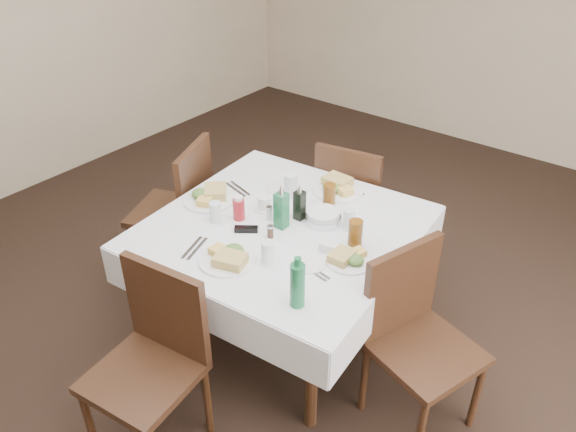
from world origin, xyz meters
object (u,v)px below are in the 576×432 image
object	(u,v)px
bread_basket	(323,217)
coffee_mug	(264,204)
green_bottle	(297,284)
chair_south	(155,351)
water_e	(349,219)
oil_cruet_dark	(299,204)
chair_north	(352,198)
oil_cruet_green	(281,209)
dining_table	(283,237)
chair_east	(414,328)
chair_west	(181,203)
ketchup_bottle	(239,208)
water_n	(291,186)
water_s	(268,253)
water_w	(216,212)

from	to	relation	value
bread_basket	coffee_mug	xyz separation A→B (m)	(-0.33, -0.10, 0.01)
coffee_mug	green_bottle	world-z (taller)	green_bottle
bread_basket	coffee_mug	size ratio (longest dim) A/B	1.75
chair_south	green_bottle	distance (m)	0.73
water_e	oil_cruet_dark	bearing A→B (deg)	-163.11
chair_north	oil_cruet_green	bearing A→B (deg)	-85.49
dining_table	chair_east	world-z (taller)	chair_east
chair_west	ketchup_bottle	xyz separation A→B (m)	(0.65, -0.15, 0.28)
dining_table	water_n	xyz separation A→B (m)	(-0.15, 0.27, 0.15)
oil_cruet_dark	dining_table	bearing A→B (deg)	-106.20
dining_table	chair_north	xyz separation A→B (m)	(-0.06, 0.81, -0.15)
chair_south	water_s	world-z (taller)	chair_south
water_w	oil_cruet_green	bearing A→B (deg)	29.79
oil_cruet_green	green_bottle	size ratio (longest dim) A/B	1.01
chair_west	oil_cruet_green	distance (m)	0.94
dining_table	coffee_mug	distance (m)	0.22
chair_south	green_bottle	world-z (taller)	green_bottle
water_s	water_w	bearing A→B (deg)	166.24
chair_west	oil_cruet_dark	size ratio (longest dim) A/B	4.49
chair_east	chair_west	bearing A→B (deg)	176.50
oil_cruet_dark	bread_basket	bearing A→B (deg)	23.37
chair_north	chair_east	distance (m)	1.24
dining_table	water_s	size ratio (longest dim) A/B	12.16
oil_cruet_dark	chair_south	bearing A→B (deg)	-93.19
water_n	oil_cruet_green	size ratio (longest dim) A/B	0.57
chair_south	dining_table	bearing A→B (deg)	88.42
coffee_mug	chair_south	bearing A→B (deg)	-80.94
coffee_mug	bread_basket	bearing A→B (deg)	16.43
chair_west	water_n	size ratio (longest dim) A/B	6.57
water_n	oil_cruet_dark	distance (m)	0.24
chair_south	coffee_mug	xyz separation A→B (m)	(-0.15, 0.97, 0.26)
chair_south	green_bottle	xyz separation A→B (m)	(0.47, 0.45, 0.34)
dining_table	chair_south	xyz separation A→B (m)	(-0.03, -0.91, -0.14)
chair_south	bread_basket	bearing A→B (deg)	80.52
water_e	green_bottle	distance (m)	0.67
water_e	water_w	bearing A→B (deg)	-147.73
chair_east	bread_basket	xyz separation A→B (m)	(-0.68, 0.21, 0.25)
water_n	water_e	distance (m)	0.45
chair_west	coffee_mug	size ratio (longest dim) A/B	8.59
chair_east	water_s	world-z (taller)	chair_east
dining_table	chair_north	distance (m)	0.83
water_e	green_bottle	size ratio (longest dim) A/B	0.46
water_e	bread_basket	xyz separation A→B (m)	(-0.14, -0.03, -0.03)
oil_cruet_dark	green_bottle	bearing A→B (deg)	-53.83
chair_east	coffee_mug	bearing A→B (deg)	173.60
oil_cruet_dark	oil_cruet_green	size ratio (longest dim) A/B	0.83
water_e	oil_cruet_dark	size ratio (longest dim) A/B	0.54
coffee_mug	chair_east	bearing A→B (deg)	-6.40
bread_basket	chair_west	bearing A→B (deg)	-174.05
chair_south	oil_cruet_green	distance (m)	0.95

